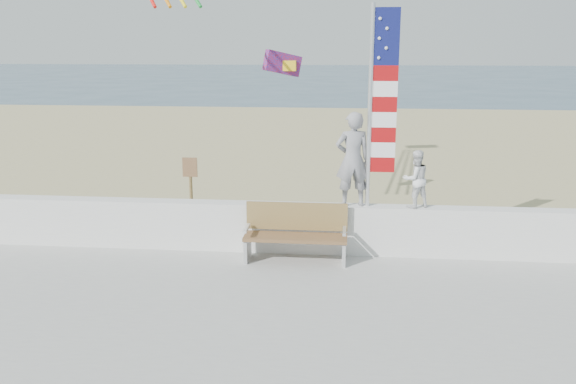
% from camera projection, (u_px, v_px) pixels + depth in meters
% --- Properties ---
extents(ground, '(220.00, 220.00, 0.00)m').
position_uv_depth(ground, '(264.00, 304.00, 9.41)').
color(ground, '#2E495D').
rests_on(ground, ground).
extents(sand, '(90.00, 40.00, 0.08)m').
position_uv_depth(sand, '(305.00, 178.00, 18.10)').
color(sand, tan).
rests_on(sand, ground).
extents(seawall, '(30.00, 0.35, 0.90)m').
position_uv_depth(seawall, '(278.00, 227.00, 11.19)').
color(seawall, silver).
rests_on(seawall, boardwalk).
extents(adult, '(0.68, 0.52, 1.69)m').
position_uv_depth(adult, '(353.00, 159.00, 10.76)').
color(adult, gray).
rests_on(adult, seawall).
extents(child, '(0.62, 0.56, 1.03)m').
position_uv_depth(child, '(416.00, 179.00, 10.73)').
color(child, white).
rests_on(child, seawall).
extents(bench, '(1.80, 0.57, 1.00)m').
position_uv_depth(bench, '(296.00, 232.00, 10.71)').
color(bench, brown).
rests_on(bench, boardwalk).
extents(flag, '(0.50, 0.08, 3.50)m').
position_uv_depth(flag, '(378.00, 99.00, 10.47)').
color(flag, silver).
rests_on(flag, seawall).
extents(parafoil_kite, '(0.86, 0.62, 0.60)m').
position_uv_depth(parafoil_kite, '(283.00, 64.00, 13.23)').
color(parafoil_kite, red).
rests_on(parafoil_kite, ground).
extents(sign, '(0.32, 0.07, 1.46)m').
position_uv_depth(sign, '(191.00, 185.00, 13.19)').
color(sign, olive).
rests_on(sign, sand).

